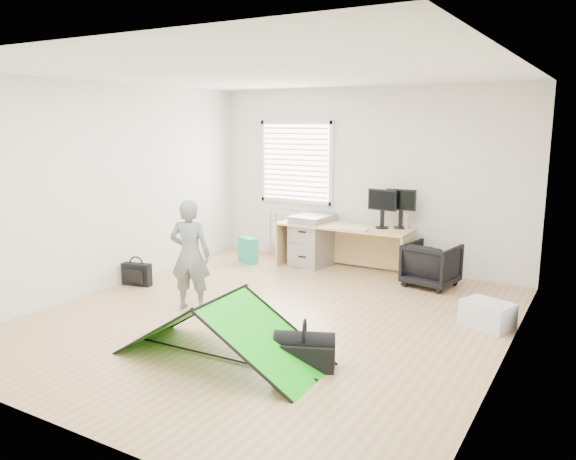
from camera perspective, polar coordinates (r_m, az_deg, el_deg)
The scene contains 18 objects.
ground at distance 6.48m, azimuth -1.80°, elevation -8.86°, with size 5.50×5.50×0.00m, color tan.
back_wall at distance 8.59m, azimuth 7.95°, elevation 5.22°, with size 5.00×0.02×2.70m, color silver.
window at distance 9.06m, azimuth 0.80°, elevation 6.89°, with size 1.20×0.06×1.20m, color silver.
radiator at distance 9.17m, azimuth 0.66°, elevation 0.01°, with size 1.00×0.12×0.60m, color silver.
desk at distance 8.39m, azimuth 5.66°, elevation -1.85°, with size 2.01×0.64×0.68m, color tan.
filing_cabinet at distance 8.69m, azimuth 2.55°, elevation -1.02°, with size 0.50×0.67×0.78m, color gray.
monitor_left at distance 8.16m, azimuth 9.56°, elevation 1.61°, with size 0.43×0.09×0.41m, color black.
monitor_right at distance 8.20m, azimuth 11.38°, elevation 1.61°, with size 0.43×0.09×0.42m, color black.
keyboard at distance 8.03m, azimuth 6.70°, elevation 0.12°, with size 0.42×0.14×0.02m, color beige.
thermos at distance 8.18m, azimuth 11.97°, elevation 0.94°, with size 0.07×0.07×0.24m, color #BD6A88.
office_chair at distance 7.82m, azimuth 14.36°, elevation -3.43°, with size 0.63×0.65×0.59m, color black.
person at distance 6.69m, azimuth -9.91°, elevation -2.50°, with size 0.48×0.32×1.32m, color slate.
kite at distance 5.34m, azimuth -6.72°, elevation -9.90°, with size 1.97×0.86×0.61m, color #1AD914, non-canonical shape.
storage_crate at distance 6.52m, azimuth 19.60°, elevation -8.09°, with size 0.51×0.36×0.28m, color silver.
tote_bag at distance 8.84m, azimuth -4.08°, elevation -2.07°, with size 0.34×0.15×0.41m, color #22A57F.
laptop_bag at distance 7.92m, azimuth -15.11°, elevation -4.37°, with size 0.41×0.12×0.31m, color black.
white_box at distance 7.42m, azimuth -10.15°, elevation -6.02°, with size 0.10×0.10×0.10m, color silver.
duffel_bag at distance 5.22m, azimuth 1.68°, elevation -12.54°, with size 0.55×0.28×0.24m, color black.
Camera 1 is at (3.24, -5.16, 2.21)m, focal length 35.00 mm.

